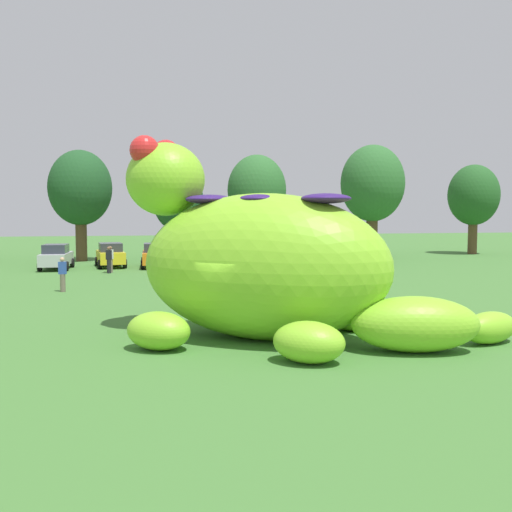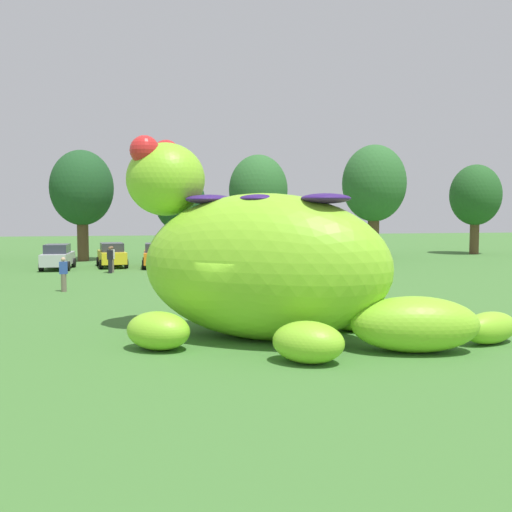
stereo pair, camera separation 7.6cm
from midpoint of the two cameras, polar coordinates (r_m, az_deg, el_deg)
name	(u,v)px [view 2 (the right image)]	position (r m, az deg, el deg)	size (l,w,h in m)	color
ground_plane	(235,343)	(18.19, -1.89, -8.30)	(160.00, 160.00, 0.00)	#427533
giant_inflatable_creature	(263,264)	(18.41, 0.80, -0.79)	(12.28, 8.70, 6.38)	#8CD12D
car_silver	(58,257)	(42.61, -18.42, -0.07)	(2.09, 4.18, 1.72)	#B7BABF
car_yellow	(112,255)	(43.33, -13.59, 0.10)	(2.34, 4.29, 1.72)	yellow
car_orange	(156,255)	(42.32, -9.48, 0.06)	(2.02, 4.14, 1.72)	orange
car_blue	(204,254)	(43.46, -4.94, 0.22)	(2.12, 4.19, 1.72)	#2347B7
car_red	(253,253)	(43.69, -0.19, 0.26)	(2.28, 4.26, 1.72)	red
car_green	(292,252)	(45.31, 3.53, 0.39)	(2.33, 4.28, 1.72)	#1E7238
tree_mid_left	(82,189)	(49.05, -16.30, 6.21)	(4.93, 4.93, 8.75)	brown
tree_centre_left	(180,202)	(48.39, -7.26, 5.17)	(4.05, 4.05, 7.19)	brown
tree_centre	(258,191)	(49.17, 0.26, 6.25)	(4.83, 4.83, 8.57)	brown
tree_centre_right	(374,184)	(51.29, 11.29, 6.77)	(5.35, 5.35, 9.50)	brown
tree_mid_right	(475,196)	(58.35, 20.32, 5.44)	(4.62, 4.62, 8.20)	brown
spectator_near_inflatable	(64,275)	(30.77, -17.88, -1.70)	(0.38, 0.26, 1.71)	#726656
spectator_mid_field	(110,260)	(39.04, -13.74, -0.37)	(0.38, 0.26, 1.71)	black
spectator_by_cars	(112,259)	(39.53, -13.59, -0.31)	(0.38, 0.26, 1.71)	#726656
spectator_far_side	(367,276)	(28.97, 10.65, -1.93)	(0.38, 0.26, 1.71)	black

